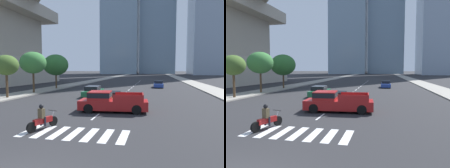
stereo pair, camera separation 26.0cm
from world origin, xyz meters
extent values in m
cube|color=gray|center=(13.75, 30.00, 0.07)|extent=(4.00, 260.00, 0.15)
cube|color=gray|center=(-13.75, 30.00, 0.07)|extent=(4.00, 260.00, 0.15)
cube|color=silver|center=(-2.70, 5.25, 0.00)|extent=(0.45, 2.30, 0.01)
cube|color=silver|center=(-1.80, 5.25, 0.00)|extent=(0.45, 2.30, 0.01)
cube|color=silver|center=(-0.90, 5.25, 0.00)|extent=(0.45, 2.30, 0.01)
cube|color=silver|center=(0.00, 5.25, 0.00)|extent=(0.45, 2.30, 0.01)
cube|color=silver|center=(0.90, 5.25, 0.00)|extent=(0.45, 2.30, 0.01)
cube|color=silver|center=(1.80, 5.25, 0.00)|extent=(0.45, 2.30, 0.01)
cube|color=silver|center=(2.70, 5.25, 0.00)|extent=(0.45, 2.30, 0.01)
cube|color=silver|center=(0.00, 9.25, 0.00)|extent=(0.14, 2.00, 0.01)
cube|color=silver|center=(0.00, 13.25, 0.00)|extent=(0.14, 2.00, 0.01)
cube|color=silver|center=(0.00, 17.25, 0.00)|extent=(0.14, 2.00, 0.01)
cube|color=silver|center=(0.00, 21.25, 0.00)|extent=(0.14, 2.00, 0.01)
cube|color=silver|center=(0.00, 25.25, 0.00)|extent=(0.14, 2.00, 0.01)
cube|color=silver|center=(0.00, 29.25, 0.00)|extent=(0.14, 2.00, 0.01)
cube|color=silver|center=(0.00, 33.25, 0.00)|extent=(0.14, 2.00, 0.01)
cube|color=silver|center=(0.00, 37.25, 0.00)|extent=(0.14, 2.00, 0.01)
cube|color=silver|center=(0.00, 41.25, 0.00)|extent=(0.14, 2.00, 0.01)
cube|color=silver|center=(0.00, 45.25, 0.00)|extent=(0.14, 2.00, 0.01)
cube|color=silver|center=(0.00, 49.25, 0.00)|extent=(0.14, 2.00, 0.01)
cube|color=silver|center=(0.00, 53.25, 0.00)|extent=(0.14, 2.00, 0.01)
cube|color=silver|center=(0.00, 57.25, 0.00)|extent=(0.14, 2.00, 0.01)
cylinder|color=black|center=(-1.85, 6.40, 0.30)|extent=(0.30, 0.61, 0.60)
cylinder|color=black|center=(-2.35, 4.88, 0.30)|extent=(0.30, 0.61, 0.60)
cube|color=maroon|center=(-2.10, 5.64, 0.52)|extent=(0.61, 1.29, 0.32)
cylinder|color=#B2B2B7|center=(-1.88, 6.31, 0.60)|extent=(0.16, 0.32, 0.67)
cylinder|color=black|center=(-1.86, 6.36, 0.97)|extent=(0.68, 0.25, 0.04)
cube|color=brown|center=(-2.13, 5.55, 0.96)|extent=(0.42, 0.34, 0.55)
sphere|color=black|center=(-2.13, 5.55, 1.36)|extent=(0.26, 0.26, 0.26)
cylinder|color=black|center=(-2.27, 5.70, 0.47)|extent=(0.15, 0.15, 0.55)
cylinder|color=black|center=(-1.93, 5.58, 0.47)|extent=(0.15, 0.15, 0.55)
cube|color=maroon|center=(0.94, 11.35, 0.59)|extent=(5.74, 2.45, 0.75)
cube|color=maroon|center=(-0.17, 11.26, 1.32)|extent=(1.93, 1.98, 0.70)
cube|color=black|center=(-0.17, 11.26, 1.40)|extent=(1.96, 2.02, 0.39)
cube|color=maroon|center=(2.24, 10.49, 1.25)|extent=(2.35, 0.27, 0.55)
cube|color=maroon|center=(2.09, 12.41, 1.25)|extent=(2.35, 0.27, 0.55)
cube|color=maroon|center=(3.34, 11.55, 1.25)|extent=(0.24, 1.92, 0.55)
cylinder|color=black|center=(-0.88, 10.30, 0.38)|extent=(0.78, 0.32, 0.76)
cylinder|color=black|center=(-1.03, 12.08, 0.38)|extent=(0.78, 0.32, 0.76)
cylinder|color=black|center=(2.91, 10.61, 0.38)|extent=(0.78, 0.32, 0.76)
cylinder|color=black|center=(2.76, 12.40, 0.38)|extent=(0.78, 0.32, 0.76)
cube|color=#B28E38|center=(-0.10, 15.71, 0.44)|extent=(1.91, 4.27, 0.56)
cube|color=black|center=(-0.11, 15.50, 0.96)|extent=(1.62, 1.95, 0.48)
cylinder|color=black|center=(-0.85, 17.17, 0.32)|extent=(0.24, 0.65, 0.64)
cylinder|color=black|center=(0.74, 17.12, 0.32)|extent=(0.24, 0.65, 0.64)
cylinder|color=black|center=(-0.95, 14.31, 0.32)|extent=(0.24, 0.65, 0.64)
cylinder|color=black|center=(0.64, 14.25, 0.32)|extent=(0.24, 0.65, 0.64)
cube|color=#1E6038|center=(-3.49, 20.12, 0.49)|extent=(2.07, 4.78, 0.66)
cube|color=black|center=(-3.48, 19.88, 1.09)|extent=(1.73, 2.19, 0.54)
cylinder|color=black|center=(-4.41, 21.68, 0.32)|extent=(0.25, 0.65, 0.64)
cylinder|color=black|center=(-2.73, 21.75, 0.32)|extent=(0.25, 0.65, 0.64)
cylinder|color=black|center=(-4.26, 18.48, 0.32)|extent=(0.25, 0.65, 0.64)
cylinder|color=black|center=(-2.58, 18.56, 0.32)|extent=(0.25, 0.65, 0.64)
cube|color=navy|center=(4.99, 35.03, 0.47)|extent=(1.77, 4.27, 0.63)
cube|color=black|center=(4.99, 35.25, 1.05)|extent=(1.55, 1.92, 0.52)
cylinder|color=black|center=(5.78, 33.58, 0.32)|extent=(0.22, 0.64, 0.64)
cylinder|color=black|center=(4.20, 33.59, 0.32)|extent=(0.22, 0.64, 0.64)
cylinder|color=black|center=(5.79, 36.48, 0.32)|extent=(0.22, 0.64, 0.64)
cylinder|color=black|center=(4.20, 36.48, 0.32)|extent=(0.22, 0.64, 0.64)
cylinder|color=#4C3823|center=(-12.95, 16.06, 1.51)|extent=(0.28, 0.28, 2.71)
ellipsoid|color=#426028|center=(-12.95, 16.06, 3.99)|extent=(2.82, 2.82, 2.40)
cylinder|color=#4C3823|center=(-12.95, 21.52, 1.57)|extent=(0.28, 0.28, 2.83)
ellipsoid|color=#387538|center=(-12.95, 21.52, 4.46)|extent=(3.69, 3.69, 3.14)
cylinder|color=#4C3823|center=(-12.95, 28.43, 1.35)|extent=(0.28, 0.28, 2.39)
ellipsoid|color=#2D662D|center=(-12.95, 28.43, 4.28)|extent=(4.36, 4.36, 3.71)
cube|color=#7A93A8|center=(-22.58, 158.83, 52.04)|extent=(27.75, 29.42, 104.08)
cube|color=#7A93A8|center=(5.89, 162.92, 54.15)|extent=(26.73, 20.20, 108.29)
camera|label=1|loc=(4.23, -4.92, 3.49)|focal=32.58mm
camera|label=2|loc=(4.48, -4.86, 3.49)|focal=32.58mm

